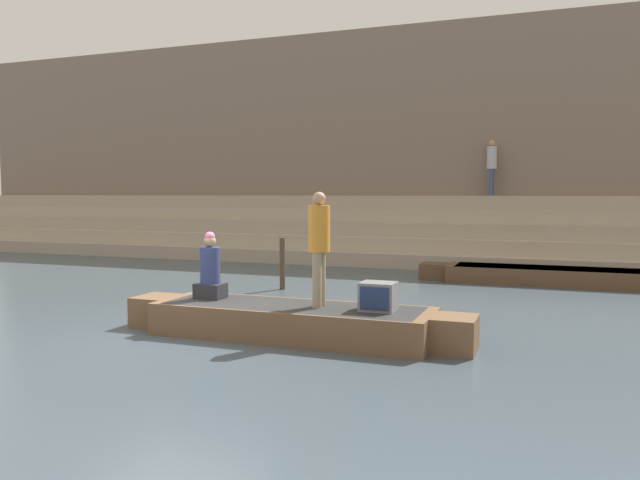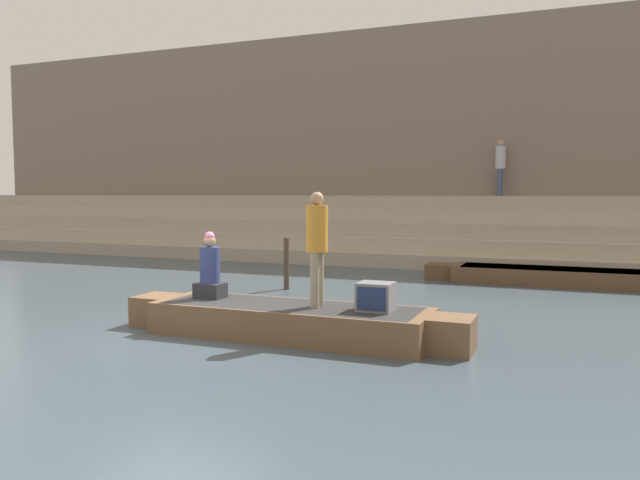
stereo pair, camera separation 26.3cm
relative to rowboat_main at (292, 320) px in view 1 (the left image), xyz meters
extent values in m
plane|color=#3D4C56|center=(-1.65, -0.65, -0.26)|extent=(120.00, 120.00, 0.00)
cube|color=tan|center=(-1.65, 10.36, -0.05)|extent=(36.00, 3.01, 0.42)
cube|color=#B2A28D|center=(-1.65, 10.66, 0.37)|extent=(36.00, 2.41, 0.42)
cube|color=tan|center=(-1.65, 10.96, 0.79)|extent=(36.00, 1.81, 0.42)
cube|color=#B2A28D|center=(-1.65, 11.26, 1.21)|extent=(36.00, 1.20, 0.42)
cube|color=tan|center=(-1.65, 11.56, 1.63)|extent=(36.00, 0.60, 0.42)
cube|color=#7F6B5B|center=(-1.65, 12.46, 3.57)|extent=(34.20, 1.20, 7.66)
cube|color=#4C4037|center=(-1.65, 11.84, 0.04)|extent=(34.20, 0.12, 0.60)
cube|color=brown|center=(0.00, 0.00, -0.02)|extent=(4.25, 1.28, 0.49)
cube|color=#2D2D2D|center=(0.00, 0.00, 0.20)|extent=(3.91, 1.18, 0.05)
cube|color=brown|center=(2.42, 0.00, -0.02)|extent=(0.60, 0.71, 0.49)
cube|color=brown|center=(-2.42, 0.00, -0.02)|extent=(0.60, 0.71, 0.49)
cylinder|color=olive|center=(-0.64, 0.74, 0.13)|extent=(2.66, 0.04, 0.04)
cylinder|color=gray|center=(0.43, 0.11, 0.64)|extent=(0.13, 0.13, 0.82)
cylinder|color=gray|center=(0.43, -0.07, 0.64)|extent=(0.13, 0.13, 0.82)
cylinder|color=orange|center=(0.43, 0.02, 1.39)|extent=(0.32, 0.32, 0.68)
sphere|color=tan|center=(0.43, 0.02, 1.83)|extent=(0.19, 0.19, 0.19)
cube|color=#28282D|center=(-1.47, 0.12, 0.35)|extent=(0.45, 0.35, 0.24)
cylinder|color=navy|center=(-1.47, 0.12, 0.76)|extent=(0.32, 0.32, 0.58)
sphere|color=tan|center=(-1.47, 0.12, 1.15)|extent=(0.19, 0.19, 0.19)
sphere|color=pink|center=(-1.47, 0.12, 1.21)|extent=(0.17, 0.17, 0.17)
cube|color=slate|center=(1.33, 0.05, 0.43)|extent=(0.50, 0.42, 0.41)
cube|color=navy|center=(1.33, -0.16, 0.43)|extent=(0.42, 0.02, 0.33)
cube|color=brown|center=(3.69, 7.24, -0.06)|extent=(4.99, 1.24, 0.40)
cube|color=beige|center=(3.69, 7.24, 0.11)|extent=(4.59, 1.14, 0.05)
cube|color=brown|center=(0.85, 7.24, -0.06)|extent=(0.70, 0.68, 0.40)
cylinder|color=#473828|center=(-2.06, 4.25, 0.33)|extent=(0.12, 0.12, 1.17)
cylinder|color=#3D4C75|center=(1.79, 11.64, 2.25)|extent=(0.13, 0.13, 0.83)
cylinder|color=#3D4C75|center=(1.79, 11.48, 2.25)|extent=(0.13, 0.13, 0.83)
cylinder|color=#B2B2BC|center=(1.79, 11.56, 3.01)|extent=(0.31, 0.31, 0.69)
sphere|color=tan|center=(1.79, 11.56, 3.46)|extent=(0.20, 0.20, 0.20)
camera|label=1|loc=(3.67, -8.51, 1.90)|focal=35.00mm
camera|label=2|loc=(3.91, -8.41, 1.90)|focal=35.00mm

